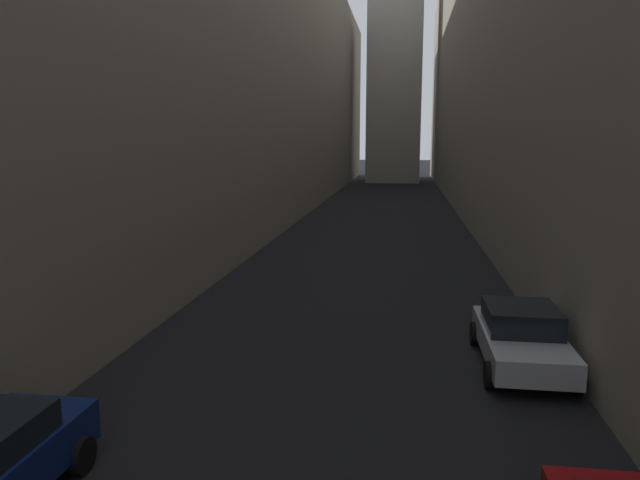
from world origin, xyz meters
The scene contains 4 objects.
ground_plane centered at (0.00, 48.00, 0.00)m, with size 264.00×264.00×0.00m, color black.
building_block_left centered at (-11.93, 50.00, 10.75)m, with size 12.86×108.00×21.50m, color gray.
building_block_right centered at (11.79, 50.00, 12.02)m, with size 12.58×108.00×24.05m, color gray.
parked_car_right_far centered at (4.40, 24.31, 0.74)m, with size 2.02×4.20×1.46m.
Camera 1 is at (1.54, 10.25, 5.36)m, focal length 33.07 mm.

